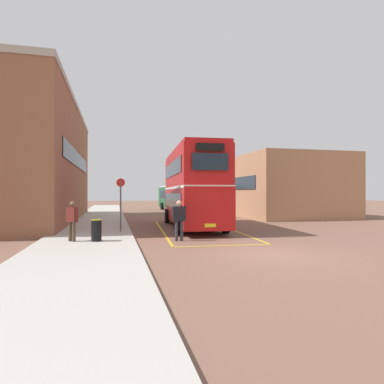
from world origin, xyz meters
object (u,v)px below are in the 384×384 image
double_decker_bus (192,187)px  bus_stop_sign (121,200)px  pedestrian_boarding (179,217)px  pedestrian_waiting_near (72,218)px  single_deck_bus (178,197)px  litter_bin (96,230)px

double_decker_bus → bus_stop_sign: (-4.38, -2.31, -0.72)m
pedestrian_boarding → bus_stop_sign: bus_stop_sign is taller
bus_stop_sign → pedestrian_waiting_near: bearing=-123.8°
single_deck_bus → pedestrian_waiting_near: 26.78m
litter_bin → bus_stop_sign: (1.05, 3.21, 1.20)m
pedestrian_boarding → pedestrian_waiting_near: (-4.51, -0.01, 0.03)m
double_decker_bus → litter_bin: bearing=-134.5°
double_decker_bus → bus_stop_sign: 5.00m
pedestrian_boarding → pedestrian_waiting_near: 4.51m
single_deck_bus → litter_bin: size_ratio=10.60×
single_deck_bus → bus_stop_sign: size_ratio=3.48×
pedestrian_waiting_near → bus_stop_sign: size_ratio=0.60×
bus_stop_sign → single_deck_bus: bearing=71.7°
double_decker_bus → bus_stop_sign: bearing=-152.1°
pedestrian_boarding → pedestrian_waiting_near: bearing=-179.9°
bus_stop_sign → pedestrian_boarding: bearing=-50.5°
single_deck_bus → bus_stop_sign: 23.25m
litter_bin → pedestrian_waiting_near: bearing=169.5°
pedestrian_boarding → double_decker_bus: bearing=70.5°
pedestrian_waiting_near → litter_bin: 1.11m
pedestrian_waiting_near → litter_bin: bearing=-10.5°
single_deck_bus → bus_stop_sign: (-7.31, -22.07, 0.16)m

